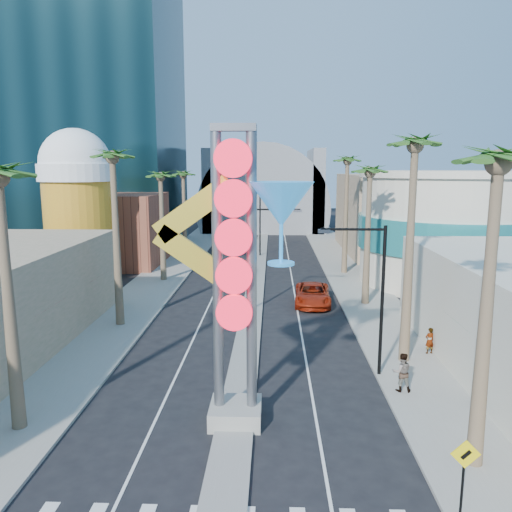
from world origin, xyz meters
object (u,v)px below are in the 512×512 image
(pedestrian_a, at_px, (430,341))
(pedestrian_b, at_px, (402,372))
(neon_sign, at_px, (254,256))
(red_pickup, at_px, (313,294))

(pedestrian_a, xyz_separation_m, pedestrian_b, (-2.89, -5.06, 0.18))
(pedestrian_b, bearing_deg, neon_sign, 25.58)
(pedestrian_a, relative_size, pedestrian_b, 0.81)
(neon_sign, bearing_deg, pedestrian_b, 23.26)
(pedestrian_b, bearing_deg, red_pickup, -76.89)
(pedestrian_a, bearing_deg, red_pickup, -79.37)
(neon_sign, relative_size, pedestrian_b, 6.55)
(neon_sign, xyz_separation_m, red_pickup, (3.97, 19.04, -6.48))
(neon_sign, height_order, pedestrian_b, neon_sign)
(red_pickup, xyz_separation_m, pedestrian_b, (3.05, -16.02, 0.28))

